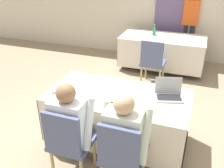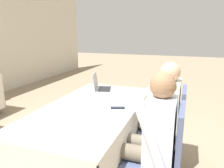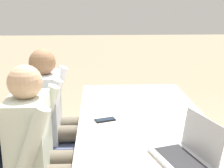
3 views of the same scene
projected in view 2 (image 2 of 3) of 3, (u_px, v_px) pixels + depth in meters
name	position (u px, v px, depth m)	size (l,w,h in m)	color
conference_table_near	(92.00, 122.00, 2.25)	(1.76, 0.89, 0.73)	beige
laptop	(102.00, 87.00, 2.80)	(0.38, 0.33, 0.23)	#99999E
cell_phone	(118.00, 108.00, 2.15)	(0.10, 0.15, 0.01)	black
paper_beside_laptop	(72.00, 106.00, 2.22)	(0.25, 0.33, 0.00)	white
paper_centre_table	(90.00, 135.00, 1.60)	(0.24, 0.32, 0.00)	white
chair_near_left	(162.00, 154.00, 1.75)	(0.44, 0.44, 0.91)	tan
chair_near_right	(169.00, 125.00, 2.29)	(0.44, 0.44, 0.91)	tan
person_checkered_shirt	(150.00, 134.00, 1.75)	(0.50, 0.52, 1.17)	#665B4C
person_white_shirt	(160.00, 110.00, 2.28)	(0.50, 0.52, 1.17)	#665B4C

